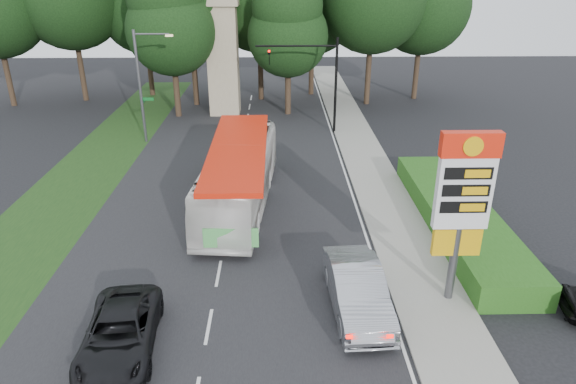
{
  "coord_description": "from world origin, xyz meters",
  "views": [
    {
      "loc": [
        2.56,
        -14.58,
        12.04
      ],
      "look_at": [
        3.03,
        7.57,
        2.2
      ],
      "focal_mm": 32.0,
      "sensor_mm": 36.0,
      "label": 1
    }
  ],
  "objects_px": {
    "traffic_signal_mast": "(319,72)",
    "monument": "(223,54)",
    "gas_station_pylon": "(463,196)",
    "transit_bus": "(239,176)",
    "suv_charcoal": "(120,333)",
    "sedan_silver": "(357,290)",
    "streetlight_signs": "(142,82)"
  },
  "relations": [
    {
      "from": "monument",
      "to": "suv_charcoal",
      "type": "height_order",
      "value": "monument"
    },
    {
      "from": "streetlight_signs",
      "to": "transit_bus",
      "type": "bearing_deg",
      "value": -56.09
    },
    {
      "from": "streetlight_signs",
      "to": "transit_bus",
      "type": "xyz_separation_m",
      "value": [
        7.49,
        -11.14,
        -2.75
      ]
    },
    {
      "from": "sedan_silver",
      "to": "suv_charcoal",
      "type": "relative_size",
      "value": 1.07
    },
    {
      "from": "gas_station_pylon",
      "to": "traffic_signal_mast",
      "type": "distance_m",
      "value": 22.29
    },
    {
      "from": "traffic_signal_mast",
      "to": "sedan_silver",
      "type": "xyz_separation_m",
      "value": [
        -0.18,
        -22.57,
        -3.78
      ]
    },
    {
      "from": "gas_station_pylon",
      "to": "sedan_silver",
      "type": "relative_size",
      "value": 1.26
    },
    {
      "from": "suv_charcoal",
      "to": "sedan_silver",
      "type": "bearing_deg",
      "value": 9.16
    },
    {
      "from": "transit_bus",
      "to": "sedan_silver",
      "type": "xyz_separation_m",
      "value": [
        5.0,
        -9.44,
        -0.79
      ]
    },
    {
      "from": "gas_station_pylon",
      "to": "suv_charcoal",
      "type": "xyz_separation_m",
      "value": [
        -12.0,
        -2.63,
        -3.74
      ]
    },
    {
      "from": "gas_station_pylon",
      "to": "suv_charcoal",
      "type": "height_order",
      "value": "gas_station_pylon"
    },
    {
      "from": "transit_bus",
      "to": "suv_charcoal",
      "type": "height_order",
      "value": "transit_bus"
    },
    {
      "from": "suv_charcoal",
      "to": "streetlight_signs",
      "type": "bearing_deg",
      "value": 95.64
    },
    {
      "from": "traffic_signal_mast",
      "to": "sedan_silver",
      "type": "bearing_deg",
      "value": -90.46
    },
    {
      "from": "traffic_signal_mast",
      "to": "monument",
      "type": "relative_size",
      "value": 0.72
    },
    {
      "from": "streetlight_signs",
      "to": "transit_bus",
      "type": "relative_size",
      "value": 0.66
    },
    {
      "from": "gas_station_pylon",
      "to": "monument",
      "type": "bearing_deg",
      "value": 111.8
    },
    {
      "from": "traffic_signal_mast",
      "to": "suv_charcoal",
      "type": "xyz_separation_m",
      "value": [
        -8.48,
        -24.64,
        -3.97
      ]
    },
    {
      "from": "streetlight_signs",
      "to": "suv_charcoal",
      "type": "height_order",
      "value": "streetlight_signs"
    },
    {
      "from": "gas_station_pylon",
      "to": "transit_bus",
      "type": "xyz_separation_m",
      "value": [
        -8.7,
        8.88,
        -2.76
      ]
    },
    {
      "from": "gas_station_pylon",
      "to": "sedan_silver",
      "type": "xyz_separation_m",
      "value": [
        -3.7,
        -0.56,
        -3.56
      ]
    },
    {
      "from": "traffic_signal_mast",
      "to": "monument",
      "type": "xyz_separation_m",
      "value": [
        -7.68,
        6.0,
        0.43
      ]
    },
    {
      "from": "traffic_signal_mast",
      "to": "transit_bus",
      "type": "relative_size",
      "value": 0.59
    },
    {
      "from": "traffic_signal_mast",
      "to": "transit_bus",
      "type": "xyz_separation_m",
      "value": [
        -5.18,
        -13.13,
        -2.99
      ]
    },
    {
      "from": "suv_charcoal",
      "to": "gas_station_pylon",
      "type": "bearing_deg",
      "value": 7.54
    },
    {
      "from": "streetlight_signs",
      "to": "sedan_silver",
      "type": "xyz_separation_m",
      "value": [
        12.49,
        -20.58,
        -3.55
      ]
    },
    {
      "from": "gas_station_pylon",
      "to": "transit_bus",
      "type": "height_order",
      "value": "gas_station_pylon"
    },
    {
      "from": "traffic_signal_mast",
      "to": "suv_charcoal",
      "type": "distance_m",
      "value": 26.36
    },
    {
      "from": "transit_bus",
      "to": "sedan_silver",
      "type": "distance_m",
      "value": 10.71
    },
    {
      "from": "monument",
      "to": "suv_charcoal",
      "type": "distance_m",
      "value": 30.96
    },
    {
      "from": "streetlight_signs",
      "to": "monument",
      "type": "relative_size",
      "value": 0.8
    },
    {
      "from": "monument",
      "to": "sedan_silver",
      "type": "xyz_separation_m",
      "value": [
        7.5,
        -28.57,
        -4.21
      ]
    }
  ]
}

